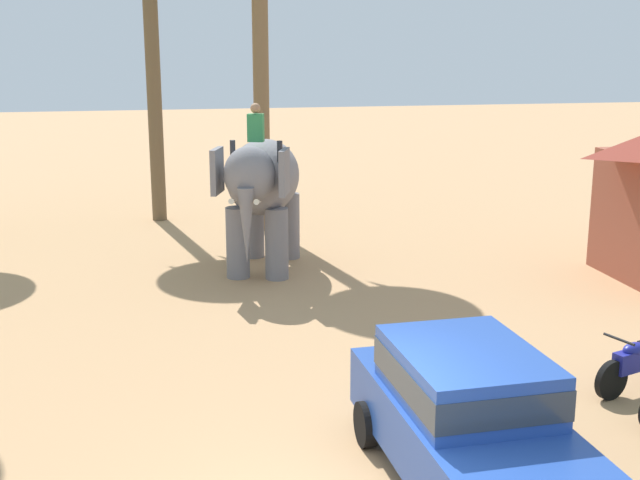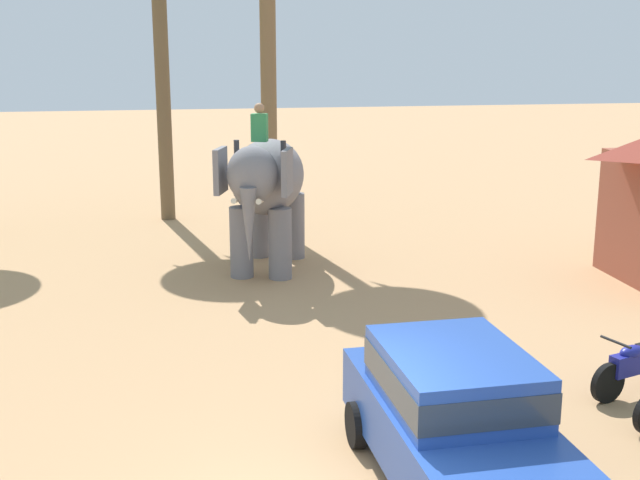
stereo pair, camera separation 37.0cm
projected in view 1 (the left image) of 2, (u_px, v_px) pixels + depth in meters
name	position (u px, v px, depth m)	size (l,w,h in m)	color
car_sedan_foreground	(467.00, 413.00, 9.57)	(1.94, 4.13, 1.70)	#23479E
elephant_with_mahout	(262.00, 185.00, 18.68)	(2.60, 4.01, 3.88)	slate
motorcycle_end_of_row	(640.00, 362.00, 12.34)	(1.74, 0.75, 0.94)	black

